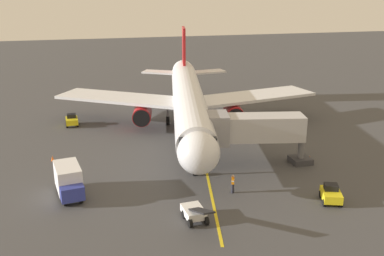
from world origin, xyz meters
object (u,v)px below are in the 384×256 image
Objects in this scene: airplane at (188,100)px; safety_cone_nose_left at (310,158)px; box_truck_near_nose at (69,181)px; safety_cone_nose_right at (52,158)px; tug_starboard_side at (72,120)px; belt_loader_rear_apron at (195,212)px; jet_bridge at (247,129)px; tug_portside at (331,194)px; ground_crew_marshaller at (233,184)px.

safety_cone_nose_left is (-9.80, 12.95, -3.73)m from airplane.
safety_cone_nose_right is at bearing -77.90° from box_truck_near_nose.
belt_loader_rear_apron reaches higher than tug_starboard_side.
safety_cone_nose_right is (1.89, 12.19, -0.43)m from tug_starboard_side.
jet_bridge reaches higher than safety_cone_nose_right.
tug_portside is (-6.98, 21.66, -3.30)m from airplane.
tug_starboard_side is at bearing -52.34° from tug_portside.
tug_portside is at bearing 153.94° from ground_crew_marshaller.
ground_crew_marshaller is at bearing 59.23° from jet_bridge.
belt_loader_rear_apron reaches higher than tug_portside.
safety_cone_nose_left and safety_cone_nose_right have the same top height.
airplane is at bearing -75.78° from jet_bridge.
box_truck_near_nose is (14.30, 14.97, -2.62)m from airplane.
tug_starboard_side is at bearing -38.03° from safety_cone_nose_left.
ground_crew_marshaller is at bearing 120.03° from tug_starboard_side.
airplane reaches higher than safety_cone_nose_right.
jet_bridge reaches higher than tug_portside.
ground_crew_marshaller is at bearing 26.30° from safety_cone_nose_left.
belt_loader_rear_apron is at bearing 108.67° from tug_starboard_side.
jet_bridge is 10.76m from tug_portside.
airplane is 23.46× the size of ground_crew_marshaller.
airplane is 15.77m from tug_starboard_side.
belt_loader_rear_apron is 19.20m from safety_cone_nose_right.
airplane reaches higher than box_truck_near_nose.
jet_bridge is 6.73× the size of ground_crew_marshaller.
ground_crew_marshaller is at bearing 143.31° from safety_cone_nose_right.
tug_portside is (-21.28, 6.69, -0.68)m from box_truck_near_nose.
tug_starboard_side reaches higher than safety_cone_nose_left.
tug_portside is 34.77m from tug_starboard_side.
jet_bridge is at bearing -67.71° from tug_portside.
box_truck_near_nose reaches higher than tug_starboard_side.
safety_cone_nose_right is at bearing 21.37° from airplane.
jet_bridge reaches higher than belt_loader_rear_apron.
safety_cone_nose_left is (-6.73, 0.84, -3.49)m from jet_bridge.
ground_crew_marshaller is at bearing -139.10° from belt_loader_rear_apron.
safety_cone_nose_left is (-10.25, -5.07, -0.61)m from ground_crew_marshaller.
tug_portside is at bearing -178.98° from belt_loader_rear_apron.
tug_portside is at bearing 72.04° from safety_cone_nose_left.
ground_crew_marshaller reaches higher than safety_cone_nose_left.
tug_portside is 1.13× the size of tug_starboard_side.
box_truck_near_nose is at bearing 4.78° from safety_cone_nose_left.
tug_starboard_side is 4.32× the size of safety_cone_nose_right.
safety_cone_nose_left is 1.00× the size of safety_cone_nose_right.
ground_crew_marshaller is 27.59m from tug_starboard_side.
box_truck_near_nose reaches higher than ground_crew_marshaller.
ground_crew_marshaller is 0.72× the size of tug_starboard_side.
box_truck_near_nose reaches higher than safety_cone_nose_right.
tug_portside reaches higher than safety_cone_nose_right.
airplane reaches higher than tug_starboard_side.
tug_starboard_side is (13.81, -23.89, -0.18)m from ground_crew_marshaller.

